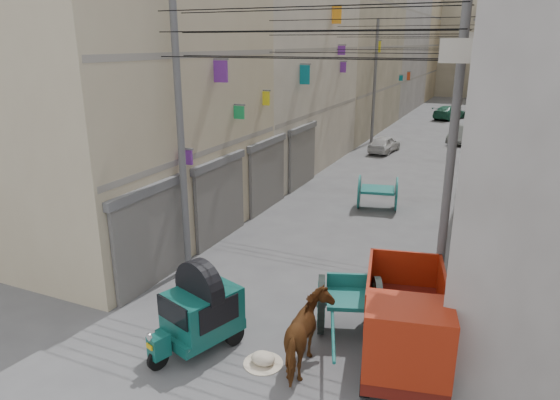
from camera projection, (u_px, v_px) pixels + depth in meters
The scene contains 16 objects.
building_row_left at pixel (341, 43), 39.32m from camera, with size 8.00×62.00×14.00m.
end_cap_building at pixel (476, 43), 63.87m from camera, with size 22.00×10.00×13.00m, color tan.
shutters_left at pixel (246, 184), 18.59m from camera, with size 0.18×14.40×2.88m.
signboards at pixel (412, 104), 26.27m from camera, with size 8.22×40.52×5.67m.
ac_units at pixel (476, 2), 11.47m from camera, with size 0.70×6.55×3.35m.
utility_poles at pixel (394, 103), 22.05m from camera, with size 7.40×22.20×8.00m.
overhead_cables at pixel (384, 36), 18.95m from camera, with size 7.40×22.52×1.12m.
auto_rickshaw at pixel (200, 309), 10.99m from camera, with size 1.75×2.34×1.59m.
tonga_cart at pixel (349, 304), 11.62m from camera, with size 2.11×3.28×1.39m.
mini_truck at pixel (405, 333), 10.02m from camera, with size 2.33×3.88×2.04m.
second_cart at pixel (378, 192), 20.31m from camera, with size 1.82×1.68×1.39m.
feed_sack at pixel (263, 358), 10.60m from camera, with size 0.53×0.42×0.27m, color beige.
horse at pixel (308, 335), 10.30m from camera, with size 0.84×1.83×1.55m, color brown.
distant_car_white at pixel (384, 144), 30.93m from camera, with size 1.25×3.11×1.06m, color silver.
distant_car_grey at pixel (462, 134), 33.86m from camera, with size 1.21×3.47×1.14m, color slate.
distant_car_green at pixel (449, 112), 44.32m from camera, with size 1.65×4.05×1.18m, color #216249.
Camera 1 is at (4.59, -5.42, 6.55)m, focal length 32.00 mm.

